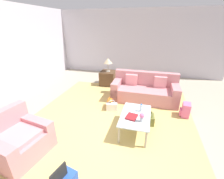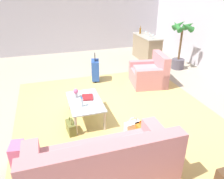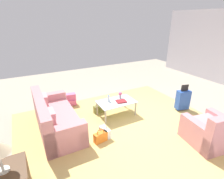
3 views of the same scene
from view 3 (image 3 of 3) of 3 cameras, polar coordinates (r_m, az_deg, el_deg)
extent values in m
plane|color=#A89E89|center=(5.19, 8.04, -9.59)|extent=(12.00, 12.00, 0.00)
cube|color=tan|center=(4.76, 3.45, -12.54)|extent=(5.20, 4.40, 0.01)
cube|color=#C67F84|center=(4.84, -17.33, -9.86)|extent=(0.91, 2.14, 0.45)
cube|color=#C67F84|center=(4.69, -21.83, -8.24)|extent=(0.22, 2.14, 0.92)
cube|color=#C67F84|center=(5.63, -19.44, -4.32)|extent=(0.91, 0.24, 0.64)
cube|color=#C67F84|center=(4.01, -14.59, -15.28)|extent=(0.91, 0.24, 0.64)
cube|color=pink|center=(5.06, -21.05, -3.71)|extent=(0.14, 0.40, 0.41)
cube|color=pink|center=(4.20, -19.11, -8.87)|extent=(0.15, 0.40, 0.41)
cube|color=#C67F84|center=(4.77, 29.09, -12.53)|extent=(1.12, 1.07, 0.44)
cube|color=#C67F84|center=(4.46, 25.79, -13.05)|extent=(0.34, 0.95, 0.60)
cube|color=#C67F84|center=(5.00, 32.36, -10.50)|extent=(0.34, 0.95, 0.60)
cube|color=pink|center=(4.66, 29.25, -9.57)|extent=(0.84, 0.78, 0.08)
cube|color=silver|center=(5.15, 1.41, -4.04)|extent=(1.09, 0.68, 0.02)
cylinder|color=#ADA899|center=(5.28, 7.68, -6.29)|extent=(0.05, 0.05, 0.43)
cylinder|color=#ADA899|center=(4.83, -2.13, -9.01)|extent=(0.05, 0.05, 0.43)
cylinder|color=#ADA899|center=(5.70, 4.33, -3.89)|extent=(0.05, 0.05, 0.43)
cylinder|color=#ADA899|center=(5.28, -4.89, -6.12)|extent=(0.05, 0.05, 0.43)
cylinder|color=silver|center=(5.09, -1.09, -3.04)|extent=(0.06, 0.06, 0.18)
cylinder|color=#2D6BBC|center=(5.05, -1.10, -2.00)|extent=(0.04, 0.04, 0.02)
cube|color=maroon|center=(5.13, 3.02, -3.84)|extent=(0.32, 0.28, 0.03)
cylinder|color=#B2B7BC|center=(5.34, 2.69, -2.32)|extent=(0.07, 0.07, 0.10)
sphere|color=#DB6693|center=(5.30, 2.70, -1.34)|extent=(0.11, 0.11, 0.11)
cylinder|color=#ADA899|center=(3.33, -31.94, -21.47)|extent=(0.18, 0.18, 0.02)
cylinder|color=#ADA899|center=(3.22, -32.60, -19.16)|extent=(0.04, 0.04, 0.32)
cube|color=#2851AD|center=(5.91, 22.11, -3.12)|extent=(0.44, 0.30, 0.60)
cube|color=black|center=(5.76, 22.68, 0.49)|extent=(0.24, 0.08, 0.20)
cylinder|color=black|center=(6.13, 22.73, -5.70)|extent=(0.03, 0.05, 0.05)
cylinder|color=black|center=(5.97, 20.58, -6.12)|extent=(0.03, 0.05, 0.05)
cube|color=white|center=(4.41, -2.35, -13.84)|extent=(0.19, 0.34, 0.24)
torus|color=white|center=(4.33, -2.38, -12.34)|extent=(0.05, 0.20, 0.20)
cube|color=olive|center=(5.43, -4.31, -6.37)|extent=(0.33, 0.18, 0.24)
torus|color=olive|center=(5.37, -4.35, -5.06)|extent=(0.20, 0.04, 0.20)
cube|color=orange|center=(4.27, -3.76, -15.29)|extent=(0.34, 0.19, 0.24)
torus|color=orange|center=(4.18, -3.81, -13.77)|extent=(0.20, 0.05, 0.20)
cube|color=pink|center=(6.01, -13.17, -3.12)|extent=(0.33, 0.24, 0.40)
cube|color=pink|center=(5.94, -12.95, -4.29)|extent=(0.22, 0.09, 0.18)
camera|label=1|loc=(6.80, 24.48, 17.77)|focal=24.00mm
camera|label=2|loc=(4.99, -50.62, 13.94)|focal=35.00mm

